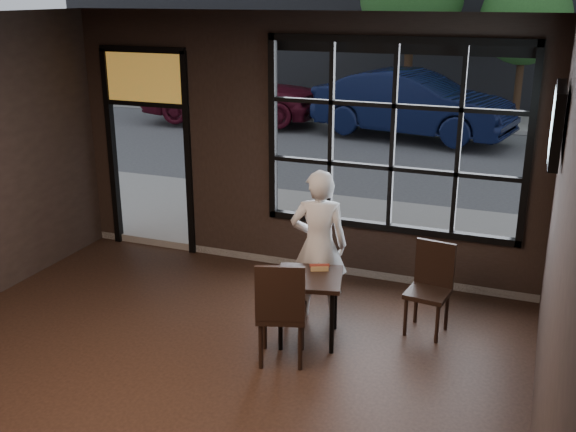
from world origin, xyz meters
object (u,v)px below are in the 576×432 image
at_px(chair_near, 282,309).
at_px(navy_car, 412,104).
at_px(cafe_table, 309,308).
at_px(man, 319,246).

relative_size(chair_near, navy_car, 0.23).
bearing_deg(chair_near, cafe_table, -120.15).
relative_size(chair_near, man, 0.64).
relative_size(cafe_table, man, 0.42).
xyz_separation_m(cafe_table, man, (-0.07, 0.52, 0.48)).
distance_m(cafe_table, man, 0.71).
height_order(man, navy_car, man).
xyz_separation_m(man, navy_car, (-0.90, 9.62, 0.04)).
relative_size(man, navy_car, 0.35).
bearing_deg(cafe_table, chair_near, -116.67).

